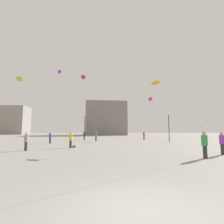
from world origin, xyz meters
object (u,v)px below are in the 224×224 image
object	(u,v)px
building_centre_hall	(105,119)
lamppost_west	(85,123)
kite_amber_delta	(157,84)
person_in_black	(84,135)
person_in_red	(144,135)
kite_crimson_diamond	(84,78)
kite_lime_diamond	(20,80)
building_left_hall	(2,120)
person_in_grey	(26,141)
person_in_green	(205,143)
handbag_beside_flyer	(74,147)
person_in_blue	(50,137)
person_in_teal	(96,136)
lamppost_east	(169,122)
kite_violet_diamond	(60,73)
person_in_yellow	(71,139)
kite_magenta_diamond	(150,99)
person_in_purple	(222,142)

from	to	relation	value
building_centre_hall	lamppost_west	size ratio (longest dim) A/B	3.55
kite_amber_delta	person_in_black	bearing A→B (deg)	121.84
person_in_red	kite_crimson_diamond	bearing A→B (deg)	105.98
kite_lime_diamond	building_left_hall	xyz separation A→B (m)	(-41.08, 65.56, -2.39)
person_in_grey	kite_amber_delta	bearing A→B (deg)	-115.63
person_in_black	person_in_green	bearing A→B (deg)	-132.41
person_in_green	building_left_hall	bearing A→B (deg)	172.34
handbag_beside_flyer	kite_lime_diamond	bearing A→B (deg)	144.88
person_in_black	building_centre_hall	size ratio (longest dim) A/B	0.10
person_in_red	person_in_black	distance (m)	12.34
person_in_blue	kite_lime_diamond	bearing A→B (deg)	-130.98
person_in_teal	lamppost_east	size ratio (longest dim) A/B	0.35
handbag_beside_flyer	building_left_hall	bearing A→B (deg)	125.04
kite_crimson_diamond	building_centre_hall	size ratio (longest dim) A/B	0.58
person_in_green	kite_amber_delta	world-z (taller)	kite_amber_delta
kite_lime_diamond	building_centre_hall	world-z (taller)	building_centre_hall
kite_crimson_diamond	kite_violet_diamond	xyz separation A→B (m)	(-5.63, 5.36, 2.60)
person_in_yellow	handbag_beside_flyer	distance (m)	0.90
building_left_hall	person_in_red	bearing A→B (deg)	-41.96
person_in_teal	person_in_yellow	bearing A→B (deg)	-40.68
person_in_teal	kite_magenta_diamond	xyz separation A→B (m)	(11.41, 4.82, 7.72)
kite_magenta_diamond	lamppost_east	size ratio (longest dim) A/B	1.62
person_in_yellow	lamppost_east	world-z (taller)	lamppost_east
kite_lime_diamond	kite_violet_diamond	world-z (taller)	kite_violet_diamond
lamppost_west	handbag_beside_flyer	bearing A→B (deg)	-87.35
person_in_red	kite_magenta_diamond	world-z (taller)	kite_magenta_diamond
kite_magenta_diamond	lamppost_west	world-z (taller)	kite_magenta_diamond
kite_amber_delta	kite_magenta_diamond	bearing A→B (deg)	77.74
person_in_green	kite_magenta_diamond	distance (m)	26.31
person_in_grey	building_centre_hall	bearing A→B (deg)	-44.18
person_in_green	kite_crimson_diamond	world-z (taller)	kite_crimson_diamond
person_in_green	building_left_hall	size ratio (longest dim) A/B	0.07
person_in_purple	kite_lime_diamond	world-z (taller)	kite_lime_diamond
kite_magenta_diamond	handbag_beside_flyer	size ratio (longest dim) A/B	24.53
person_in_yellow	person_in_red	world-z (taller)	person_in_yellow
person_in_green	handbag_beside_flyer	world-z (taller)	person_in_green
kite_lime_diamond	handbag_beside_flyer	size ratio (longest dim) A/B	27.53
person_in_grey	person_in_teal	bearing A→B (deg)	-57.85
person_in_green	kite_crimson_diamond	bearing A→B (deg)	165.13
kite_magenta_diamond	building_left_hall	bearing A→B (deg)	139.21
person_in_teal	kite_lime_diamond	distance (m)	15.39
person_in_purple	person_in_grey	xyz separation A→B (m)	(-16.53, 3.29, -0.04)
person_in_grey	kite_crimson_diamond	world-z (taller)	kite_crimson_diamond
person_in_yellow	kite_amber_delta	size ratio (longest dim) A/B	0.25
kite_lime_diamond	lamppost_east	bearing A→B (deg)	5.67
kite_amber_delta	lamppost_west	xyz separation A→B (m)	(-10.08, 15.07, -3.86)
person_in_yellow	kite_crimson_diamond	distance (m)	14.92
person_in_purple	person_in_red	distance (m)	22.53
person_in_red	kite_crimson_diamond	size ratio (longest dim) A/B	0.16
kite_violet_diamond	lamppost_east	distance (m)	23.79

